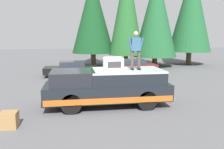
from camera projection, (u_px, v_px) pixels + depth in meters
The scene contains 11 objects.
ground_plane at pixel (97, 104), 11.01m from camera, with size 90.00×90.00×0.00m, color #565659.
pickup_truck at pixel (107, 87), 10.53m from camera, with size 2.01×5.54×1.65m.
compressor_unit at pixel (113, 63), 10.42m from camera, with size 0.65×0.84×0.56m.
person_on_truck_bed at pixel (136, 49), 10.33m from camera, with size 0.29×0.72×1.69m.
parked_car_maroon at pixel (132, 66), 19.70m from camera, with size 1.64×4.10×1.16m.
parked_car_black at pixel (71, 69), 18.22m from camera, with size 1.64×4.10×1.16m.
wooden_crate at pixel (9, 120), 8.10m from camera, with size 0.56×0.56×0.56m, color olive.
conifer_far_left at pixel (191, 9), 24.44m from camera, with size 4.38×4.38×10.32m.
conifer_left at pixel (156, 14), 23.00m from camera, with size 4.21×4.21×9.40m.
conifer_center_left at pixel (126, 8), 22.51m from camera, with size 3.37×3.37×10.20m.
conifer_center_right at pixel (93, 15), 23.64m from camera, with size 4.29×4.29×9.06m.
Camera 1 is at (-10.61, 0.96, 3.18)m, focal length 37.63 mm.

